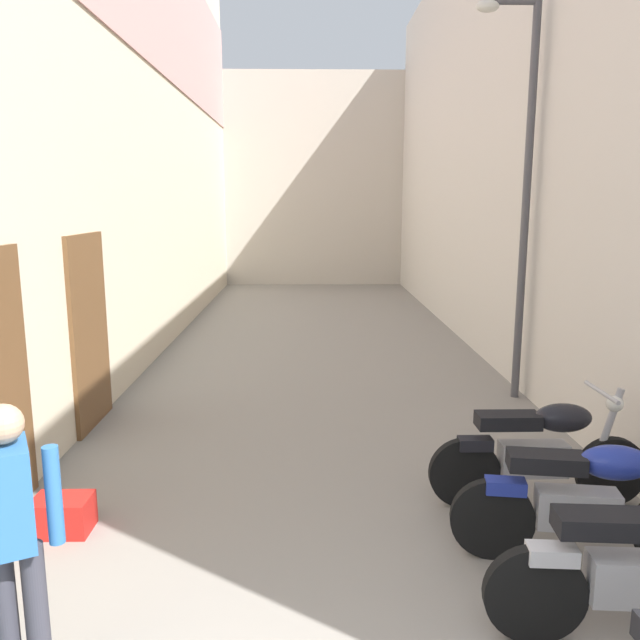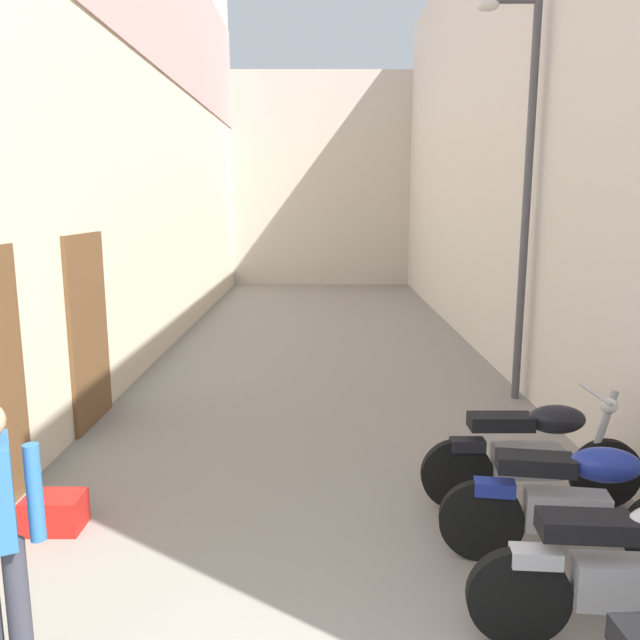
{
  "view_description": "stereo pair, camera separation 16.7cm",
  "coord_description": "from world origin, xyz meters",
  "px_view_note": "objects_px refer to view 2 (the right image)",
  "views": [
    {
      "loc": [
        -0.19,
        -1.43,
        2.55
      ],
      "look_at": [
        -0.03,
        6.67,
        1.02
      ],
      "focal_mm": 35.31,
      "sensor_mm": 36.0,
      "label": 1
    },
    {
      "loc": [
        -0.03,
        -1.43,
        2.55
      ],
      "look_at": [
        -0.03,
        6.67,
        1.02
      ],
      "focal_mm": 35.31,
      "sensor_mm": 36.0,
      "label": 2
    }
  ],
  "objects_px": {
    "motorcycle_fourth": "(534,451)",
    "street_lamp": "(522,176)",
    "motorcycle_second": "(636,571)",
    "plastic_crate": "(55,512)",
    "motorcycle_third": "(577,501)"
  },
  "relations": [
    {
      "from": "motorcycle_fourth",
      "to": "street_lamp",
      "type": "bearing_deg",
      "value": 76.86
    },
    {
      "from": "motorcycle_fourth",
      "to": "motorcycle_second",
      "type": "bearing_deg",
      "value": -90.0
    },
    {
      "from": "motorcycle_fourth",
      "to": "plastic_crate",
      "type": "xyz_separation_m",
      "value": [
        -3.88,
        -0.36,
        -0.36
      ]
    },
    {
      "from": "motorcycle_third",
      "to": "plastic_crate",
      "type": "distance_m",
      "value": 3.93
    },
    {
      "from": "plastic_crate",
      "to": "street_lamp",
      "type": "height_order",
      "value": "street_lamp"
    },
    {
      "from": "motorcycle_third",
      "to": "motorcycle_fourth",
      "type": "bearing_deg",
      "value": 89.99
    },
    {
      "from": "motorcycle_third",
      "to": "street_lamp",
      "type": "bearing_deg",
      "value": 79.77
    },
    {
      "from": "motorcycle_second",
      "to": "motorcycle_third",
      "type": "relative_size",
      "value": 1.01
    },
    {
      "from": "plastic_crate",
      "to": "street_lamp",
      "type": "xyz_separation_m",
      "value": [
        4.58,
        3.37,
        2.72
      ]
    },
    {
      "from": "motorcycle_second",
      "to": "plastic_crate",
      "type": "relative_size",
      "value": 4.21
    },
    {
      "from": "motorcycle_third",
      "to": "motorcycle_fourth",
      "type": "distance_m",
      "value": 0.88
    },
    {
      "from": "motorcycle_third",
      "to": "street_lamp",
      "type": "height_order",
      "value": "street_lamp"
    },
    {
      "from": "motorcycle_third",
      "to": "street_lamp",
      "type": "relative_size",
      "value": 0.37
    },
    {
      "from": "motorcycle_second",
      "to": "motorcycle_fourth",
      "type": "xyz_separation_m",
      "value": [
        0.0,
        1.72,
        0.0
      ]
    },
    {
      "from": "motorcycle_fourth",
      "to": "street_lamp",
      "type": "relative_size",
      "value": 0.38
    }
  ]
}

